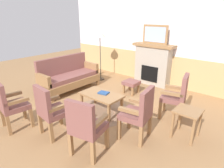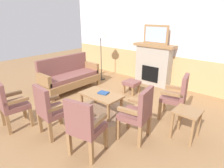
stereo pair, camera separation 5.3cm
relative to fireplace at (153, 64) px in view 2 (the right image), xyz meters
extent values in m
plane|color=#997047|center=(0.00, -2.35, -0.65)|extent=(14.00, 14.00, 0.00)
cube|color=white|center=(0.00, 0.25, 0.70)|extent=(7.20, 0.12, 2.70)
cube|color=tan|center=(0.00, 0.18, -0.18)|extent=(7.20, 0.02, 0.95)
cube|color=#A39989|center=(0.00, 0.00, -0.05)|extent=(1.10, 0.36, 1.20)
cube|color=black|center=(0.00, -0.19, -0.27)|extent=(0.56, 0.02, 0.48)
cube|color=olive|center=(0.00, 0.00, 0.59)|extent=(1.30, 0.44, 0.08)
cube|color=olive|center=(0.00, 0.00, 0.91)|extent=(0.80, 0.03, 0.56)
cube|color=#9EB2D1|center=(0.00, -0.02, 0.91)|extent=(0.68, 0.01, 0.44)
cube|color=olive|center=(-1.27, -2.88, -0.57)|extent=(0.08, 0.08, 0.16)
cube|color=olive|center=(-1.27, -1.20, -0.57)|extent=(0.08, 0.08, 0.16)
cube|color=olive|center=(-1.87, -2.88, -0.57)|extent=(0.08, 0.08, 0.16)
cube|color=olive|center=(-1.87, -1.20, -0.57)|extent=(0.08, 0.08, 0.16)
cube|color=olive|center=(-1.57, -2.04, -0.39)|extent=(0.70, 1.80, 0.20)
cube|color=brown|center=(-1.57, -2.04, -0.23)|extent=(0.60, 1.70, 0.12)
cube|color=brown|center=(-1.87, -2.04, 0.08)|extent=(0.10, 1.70, 0.50)
cube|color=olive|center=(-1.57, -2.89, -0.12)|extent=(0.60, 0.10, 0.30)
cube|color=olive|center=(-1.57, -1.19, -0.12)|extent=(0.60, 0.10, 0.30)
cube|color=olive|center=(-0.38, -2.65, -0.45)|extent=(0.05, 0.05, 0.40)
cube|color=olive|center=(0.46, -2.65, -0.45)|extent=(0.05, 0.05, 0.40)
cube|color=olive|center=(-0.38, -2.21, -0.45)|extent=(0.05, 0.05, 0.40)
cube|color=olive|center=(0.46, -2.21, -0.45)|extent=(0.05, 0.05, 0.40)
cube|color=olive|center=(0.04, -2.43, -0.23)|extent=(0.96, 0.56, 0.04)
cylinder|color=#896B51|center=(0.04, -2.43, -0.65)|extent=(1.38, 1.38, 0.01)
cube|color=navy|center=(0.06, -2.37, -0.20)|extent=(0.26, 0.22, 0.03)
cube|color=olive|center=(-0.21, -1.22, -0.52)|extent=(0.05, 0.05, 0.26)
cube|color=olive|center=(0.09, -1.22, -0.52)|extent=(0.05, 0.05, 0.26)
cube|color=olive|center=(-0.21, -0.92, -0.52)|extent=(0.05, 0.05, 0.26)
cube|color=olive|center=(0.09, -0.92, -0.52)|extent=(0.05, 0.05, 0.26)
cube|color=brown|center=(-0.06, -1.07, -0.34)|extent=(0.40, 0.40, 0.10)
cube|color=olive|center=(1.22, -1.85, -0.45)|extent=(0.07, 0.07, 0.40)
cube|color=olive|center=(1.13, -1.45, -0.45)|extent=(0.07, 0.07, 0.40)
cube|color=olive|center=(1.63, -1.76, -0.45)|extent=(0.07, 0.07, 0.40)
cube|color=olive|center=(1.54, -1.35, -0.45)|extent=(0.07, 0.07, 0.40)
cube|color=brown|center=(1.38, -1.60, -0.20)|extent=(0.58, 0.58, 0.10)
cube|color=brown|center=(1.58, -1.56, 0.09)|extent=(0.19, 0.49, 0.48)
cube|color=olive|center=(1.43, -1.80, -0.03)|extent=(0.44, 0.17, 0.06)
cube|color=olive|center=(1.33, -1.40, -0.03)|extent=(0.44, 0.17, 0.06)
cube|color=olive|center=(0.99, -2.98, -0.45)|extent=(0.07, 0.07, 0.40)
cube|color=olive|center=(0.93, -2.57, -0.45)|extent=(0.07, 0.07, 0.40)
cube|color=olive|center=(1.41, -2.92, -0.45)|extent=(0.07, 0.07, 0.40)
cube|color=olive|center=(1.34, -2.50, -0.45)|extent=(0.07, 0.07, 0.40)
cube|color=brown|center=(1.17, -2.74, -0.20)|extent=(0.55, 0.55, 0.10)
cube|color=brown|center=(1.36, -2.71, 0.09)|extent=(0.16, 0.49, 0.48)
cube|color=olive|center=(1.20, -2.95, -0.03)|extent=(0.45, 0.14, 0.06)
cube|color=olive|center=(1.13, -2.54, -0.03)|extent=(0.45, 0.14, 0.06)
cube|color=olive|center=(-0.22, -3.37, -0.45)|extent=(0.07, 0.07, 0.40)
cube|color=olive|center=(0.20, -3.41, -0.45)|extent=(0.07, 0.07, 0.40)
cube|color=olive|center=(-0.26, -3.78, -0.45)|extent=(0.07, 0.07, 0.40)
cube|color=olive|center=(0.15, -3.83, -0.45)|extent=(0.07, 0.07, 0.40)
cube|color=brown|center=(-0.03, -3.60, -0.20)|extent=(0.52, 0.52, 0.10)
cube|color=brown|center=(-0.05, -3.80, 0.09)|extent=(0.49, 0.13, 0.48)
cube|color=olive|center=(-0.24, -3.58, -0.03)|extent=(0.11, 0.44, 0.06)
cube|color=olive|center=(0.17, -3.62, -0.03)|extent=(0.11, 0.44, 0.06)
cube|color=olive|center=(-1.01, -3.73, -0.45)|extent=(0.07, 0.07, 0.40)
cube|color=olive|center=(-0.59, -3.79, -0.45)|extent=(0.07, 0.07, 0.40)
cube|color=olive|center=(-1.06, -4.14, -0.45)|extent=(0.07, 0.07, 0.40)
cube|color=olive|center=(-0.65, -4.20, -0.45)|extent=(0.07, 0.07, 0.40)
cube|color=brown|center=(-0.83, -3.97, -0.20)|extent=(0.54, 0.54, 0.10)
cube|color=brown|center=(-0.85, -4.16, 0.09)|extent=(0.49, 0.15, 0.48)
cube|color=olive|center=(-1.03, -3.94, -0.03)|extent=(0.13, 0.45, 0.06)
cube|color=olive|center=(-0.62, -3.99, -0.03)|extent=(0.13, 0.45, 0.06)
cube|color=olive|center=(0.58, -3.40, -0.45)|extent=(0.07, 0.07, 0.40)
cube|color=olive|center=(0.99, -3.31, -0.45)|extent=(0.07, 0.07, 0.40)
cube|color=olive|center=(0.67, -3.81, -0.45)|extent=(0.07, 0.07, 0.40)
cube|color=olive|center=(1.08, -3.72, -0.45)|extent=(0.07, 0.07, 0.40)
cube|color=brown|center=(0.83, -3.56, -0.20)|extent=(0.57, 0.57, 0.10)
cube|color=brown|center=(0.87, -3.75, 0.09)|extent=(0.49, 0.18, 0.48)
cube|color=olive|center=(0.63, -3.60, -0.03)|extent=(0.16, 0.44, 0.06)
cube|color=olive|center=(1.03, -3.52, -0.03)|extent=(0.16, 0.44, 0.06)
cube|color=olive|center=(1.70, -1.97, -0.39)|extent=(0.04, 0.04, 0.52)
cube|color=olive|center=(2.06, -1.97, -0.39)|extent=(0.04, 0.04, 0.52)
cube|color=olive|center=(1.70, -2.33, -0.39)|extent=(0.04, 0.04, 0.52)
cube|color=olive|center=(2.06, -2.33, -0.39)|extent=(0.04, 0.04, 0.52)
cube|color=olive|center=(1.88, -2.15, -0.12)|extent=(0.44, 0.44, 0.03)
cylinder|color=#332D28|center=(-1.56, -0.74, -0.64)|extent=(0.24, 0.24, 0.03)
cylinder|color=#4C473D|center=(-1.56, -0.74, 0.08)|extent=(0.03, 0.03, 1.40)
cone|color=beige|center=(-1.56, -0.74, 0.90)|extent=(0.36, 0.36, 0.25)
camera|label=1|loc=(2.78, -5.30, 1.50)|focal=30.61mm
camera|label=2|loc=(2.82, -5.27, 1.50)|focal=30.61mm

